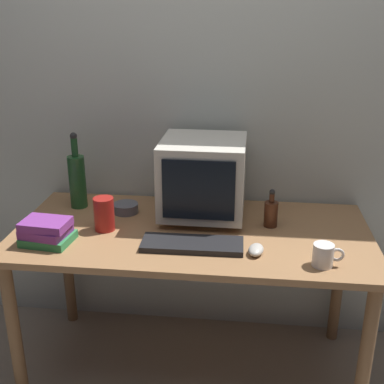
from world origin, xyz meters
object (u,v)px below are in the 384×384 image
object	(u,v)px
computer_mouse	(256,250)
bottle_short	(271,213)
keyboard	(192,244)
bottle_tall	(77,179)
mug	(324,255)
cd_spindle	(126,208)
metal_canister	(104,214)
book_stack	(47,232)
crt_monitor	(203,177)

from	to	relation	value
computer_mouse	bottle_short	world-z (taller)	bottle_short
keyboard	bottle_short	xyz separation A→B (m)	(0.33, 0.25, 0.05)
keyboard	computer_mouse	distance (m)	0.26
computer_mouse	bottle_tall	bearing A→B (deg)	165.07
mug	cd_spindle	xyz separation A→B (m)	(-0.88, 0.42, -0.02)
mug	metal_canister	bearing A→B (deg)	166.53
computer_mouse	mug	size ratio (longest dim) A/B	0.83
book_stack	mug	size ratio (longest dim) A/B	1.79
bottle_short	book_stack	xyz separation A→B (m)	(-0.94, -0.28, -0.02)
cd_spindle	mug	bearing A→B (deg)	-25.63
book_stack	cd_spindle	bearing A→B (deg)	54.70
cd_spindle	metal_canister	size ratio (longest dim) A/B	0.80
bottle_short	cd_spindle	xyz separation A→B (m)	(-0.69, 0.08, -0.04)
book_stack	cd_spindle	xyz separation A→B (m)	(0.25, 0.35, -0.03)
bottle_short	metal_canister	size ratio (longest dim) A/B	1.18
keyboard	bottle_short	bearing A→B (deg)	35.83
book_stack	cd_spindle	size ratio (longest dim) A/B	1.79
bottle_short	mug	size ratio (longest dim) A/B	1.47
computer_mouse	cd_spindle	xyz separation A→B (m)	(-0.62, 0.35, 0.00)
mug	metal_canister	size ratio (longest dim) A/B	0.80
crt_monitor	cd_spindle	bearing A→B (deg)	-179.73
keyboard	metal_canister	world-z (taller)	metal_canister
cd_spindle	metal_canister	distance (m)	0.21
crt_monitor	mug	size ratio (longest dim) A/B	3.26
crt_monitor	bottle_short	distance (m)	0.35
mug	cd_spindle	distance (m)	0.97
computer_mouse	cd_spindle	size ratio (longest dim) A/B	0.83
metal_canister	keyboard	bearing A→B (deg)	-16.97
computer_mouse	bottle_short	bearing A→B (deg)	86.34
keyboard	book_stack	distance (m)	0.61
crt_monitor	bottle_tall	world-z (taller)	bottle_tall
bottle_tall	mug	distance (m)	1.22
crt_monitor	metal_canister	distance (m)	0.48
bottle_short	cd_spindle	world-z (taller)	bottle_short
keyboard	bottle_tall	world-z (taller)	bottle_tall
computer_mouse	cd_spindle	bearing A→B (deg)	160.21
keyboard	metal_canister	bearing A→B (deg)	161.97
crt_monitor	metal_canister	bearing A→B (deg)	-154.32
mug	book_stack	bearing A→B (deg)	176.60
book_stack	metal_canister	bearing A→B (deg)	37.03
keyboard	bottle_short	world-z (taller)	bottle_short
crt_monitor	mug	bearing A→B (deg)	-39.96
bottle_short	crt_monitor	bearing A→B (deg)	165.82
crt_monitor	keyboard	bearing A→B (deg)	-92.26
bottle_tall	cd_spindle	world-z (taller)	bottle_tall
metal_canister	bottle_tall	bearing A→B (deg)	129.16
computer_mouse	metal_canister	bearing A→B (deg)	176.87
crt_monitor	bottle_tall	xyz separation A→B (m)	(-0.62, 0.05, -0.05)
crt_monitor	bottle_short	bearing A→B (deg)	-14.18
bottle_tall	computer_mouse	bearing A→B (deg)	-24.79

